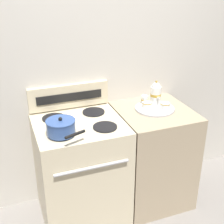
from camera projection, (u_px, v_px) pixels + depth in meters
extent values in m
plane|color=gray|center=(116.00, 204.00, 2.96)|extent=(6.00, 6.00, 0.00)
cube|color=beige|center=(102.00, 83.00, 2.80)|extent=(6.00, 0.05, 2.20)
cube|color=beige|center=(81.00, 171.00, 2.67)|extent=(0.71, 0.65, 0.92)
cylinder|color=silver|center=(92.00, 168.00, 2.27)|extent=(0.57, 0.02, 0.02)
cylinder|color=black|center=(54.00, 118.00, 2.54)|extent=(0.19, 0.19, 0.01)
cylinder|color=black|center=(94.00, 112.00, 2.65)|extent=(0.19, 0.19, 0.01)
cylinder|color=black|center=(61.00, 134.00, 2.29)|extent=(0.19, 0.19, 0.01)
cylinder|color=black|center=(105.00, 127.00, 2.40)|extent=(0.19, 0.19, 0.01)
cube|color=beige|center=(69.00, 96.00, 2.69)|extent=(0.70, 0.05, 0.21)
cube|color=black|center=(70.00, 97.00, 2.66)|extent=(0.57, 0.01, 0.07)
cube|color=tan|center=(152.00, 156.00, 2.89)|extent=(0.63, 0.65, 0.92)
cylinder|color=#335193|center=(61.00, 128.00, 2.27)|extent=(0.21, 0.21, 0.10)
cylinder|color=#335193|center=(60.00, 121.00, 2.25)|extent=(0.22, 0.22, 0.01)
sphere|color=black|center=(60.00, 119.00, 2.24)|extent=(0.03, 0.03, 0.03)
cylinder|color=black|center=(75.00, 134.00, 2.14)|extent=(0.16, 0.07, 0.02)
cylinder|color=#B2B2B7|center=(155.00, 108.00, 2.72)|extent=(0.35, 0.35, 0.01)
cylinder|color=white|center=(155.00, 96.00, 2.75)|extent=(0.09, 0.09, 0.17)
cylinder|color=gold|center=(156.00, 95.00, 2.75)|extent=(0.09, 0.09, 0.02)
sphere|color=white|center=(156.00, 87.00, 2.71)|extent=(0.08, 0.08, 0.08)
sphere|color=gold|center=(156.00, 82.00, 2.70)|extent=(0.02, 0.02, 0.02)
cone|color=white|center=(159.00, 97.00, 2.69)|extent=(0.03, 0.07, 0.05)
cylinder|color=white|center=(147.00, 108.00, 2.70)|extent=(0.13, 0.13, 0.01)
cylinder|color=white|center=(147.00, 105.00, 2.69)|extent=(0.08, 0.08, 0.05)
cylinder|color=gold|center=(147.00, 103.00, 2.68)|extent=(0.08, 0.08, 0.01)
cylinder|color=white|center=(165.00, 109.00, 2.69)|extent=(0.13, 0.13, 0.01)
cylinder|color=white|center=(165.00, 106.00, 2.68)|extent=(0.08, 0.08, 0.05)
cylinder|color=gold|center=(165.00, 103.00, 2.67)|extent=(0.08, 0.08, 0.01)
cylinder|color=white|center=(145.00, 100.00, 2.79)|extent=(0.06, 0.06, 0.07)
cylinder|color=gold|center=(145.00, 100.00, 2.79)|extent=(0.06, 0.06, 0.01)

